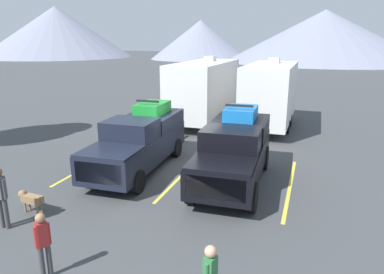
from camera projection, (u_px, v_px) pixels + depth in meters
name	position (u px, v px, depth m)	size (l,w,h in m)	color
ground_plane	(186.00, 171.00, 13.98)	(240.00, 240.00, 0.00)	#3F4244
pickup_truck_a	(140.00, 140.00, 14.02)	(2.26, 5.96, 2.61)	black
pickup_truck_b	(234.00, 149.00, 12.63)	(2.35, 5.61, 2.70)	black
lot_stripe_a	(95.00, 162.00, 14.96)	(0.12, 5.50, 0.01)	gold
lot_stripe_b	(184.00, 173.00, 13.72)	(0.12, 5.50, 0.01)	gold
lot_stripe_c	(290.00, 187.00, 12.47)	(0.12, 5.50, 0.01)	gold
camper_trailer_a	(204.00, 89.00, 21.57)	(2.67, 8.48, 3.96)	white
camper_trailer_b	(270.00, 93.00, 20.02)	(2.55, 7.63, 3.96)	white
person_b	(43.00, 241.00, 7.54)	(0.27, 0.30, 1.53)	#3F3F42
person_c	(1.00, 194.00, 9.53)	(0.39, 0.24, 1.75)	#3F3F42
dog	(30.00, 198.00, 10.58)	(0.97, 0.31, 0.65)	olive
mountain_ridge	(228.00, 34.00, 82.67)	(140.65, 43.20, 13.22)	gray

